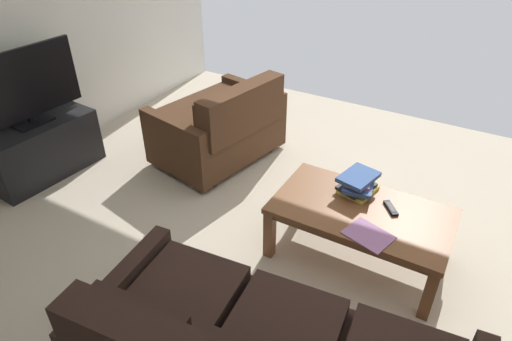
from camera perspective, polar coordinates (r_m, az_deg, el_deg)
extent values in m
cube|color=beige|center=(3.40, 8.92, -10.40)|extent=(6.00, 5.20, 0.01)
cube|color=silver|center=(4.52, -29.03, 18.25)|extent=(0.12, 5.20, 2.88)
cylinder|color=black|center=(3.02, -9.20, -16.54)|extent=(0.05, 0.05, 0.06)
cube|color=black|center=(2.43, -10.44, -16.80)|extent=(0.59, 0.79, 0.10)
cube|color=black|center=(2.20, -14.88, -19.33)|extent=(0.52, 0.17, 0.33)
cube|color=black|center=(2.69, -16.46, -16.71)|extent=(0.18, 0.85, 0.53)
cylinder|color=black|center=(4.90, -4.35, 5.38)|extent=(0.06, 0.06, 0.06)
cylinder|color=black|center=(4.45, -11.57, 1.64)|extent=(0.06, 0.06, 0.06)
cylinder|color=black|center=(4.50, 1.79, 2.74)|extent=(0.06, 0.06, 0.06)
cylinder|color=black|center=(4.01, -5.47, -1.67)|extent=(0.06, 0.06, 0.06)
cube|color=#4C301E|center=(4.33, -5.00, 4.76)|extent=(0.96, 1.09, 0.39)
cube|color=#4C301E|center=(4.23, -5.35, 7.77)|extent=(0.86, 1.01, 0.10)
cube|color=#4C301E|center=(3.96, -1.77, 7.81)|extent=(0.36, 0.97, 0.43)
cube|color=#4C301E|center=(4.02, -2.93, 8.25)|extent=(0.28, 0.87, 0.29)
cube|color=#4C301E|center=(4.64, -0.37, 7.91)|extent=(0.80, 0.25, 0.55)
cube|color=#4C301E|center=(4.00, -10.42, 2.84)|extent=(0.80, 0.25, 0.55)
cube|color=brown|center=(3.13, 13.47, -5.17)|extent=(1.20, 0.68, 0.04)
cube|color=brown|center=(3.15, 13.36, -5.81)|extent=(1.10, 0.61, 0.05)
cube|color=brown|center=(3.44, 23.37, -7.97)|extent=(0.07, 0.07, 0.40)
cube|color=brown|center=(3.62, 6.21, -2.74)|extent=(0.07, 0.07, 0.40)
cube|color=brown|center=(3.00, 21.38, -14.64)|extent=(0.07, 0.07, 0.40)
cube|color=brown|center=(3.20, 1.76, -8.16)|extent=(0.07, 0.07, 0.40)
cube|color=black|center=(4.51, -25.94, 2.56)|extent=(0.54, 1.02, 0.52)
cube|color=black|center=(4.61, -26.80, 3.00)|extent=(0.08, 0.84, 0.31)
cube|color=black|center=(4.58, -24.69, 3.37)|extent=(0.22, 0.25, 0.06)
cube|color=black|center=(4.39, -26.79, 5.58)|extent=(0.22, 0.33, 0.02)
cube|color=black|center=(4.38, -26.92, 6.04)|extent=(0.04, 0.06, 0.06)
cube|color=black|center=(4.26, -27.98, 9.73)|extent=(0.11, 1.03, 0.59)
cube|color=#194C23|center=(4.28, -28.12, 9.77)|extent=(0.08, 1.00, 0.56)
cube|color=#E0CC4C|center=(3.27, 12.98, -2.41)|extent=(0.26, 0.29, 0.03)
cube|color=black|center=(3.25, 12.80, -2.01)|extent=(0.26, 0.30, 0.02)
cube|color=#385693|center=(3.23, 13.09, -1.78)|extent=(0.25, 0.31, 0.03)
cube|color=#996699|center=(3.23, 13.02, -1.15)|extent=(0.22, 0.26, 0.03)
cube|color=#385693|center=(3.20, 13.06, -0.81)|extent=(0.26, 0.32, 0.03)
cube|color=black|center=(3.16, 16.98, -4.66)|extent=(0.13, 0.15, 0.02)
cube|color=#59595B|center=(3.15, 17.01, -4.50)|extent=(0.09, 0.11, 0.00)
cube|color=#996699|center=(2.91, 14.28, -8.07)|extent=(0.33, 0.29, 0.01)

